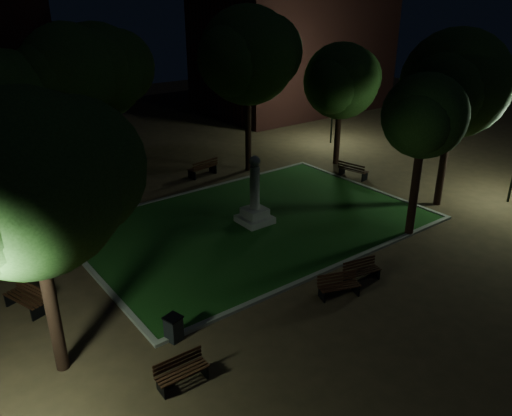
{
  "coord_description": "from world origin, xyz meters",
  "views": [
    {
      "loc": [
        -12.6,
        -14.62,
        9.83
      ],
      "look_at": [
        -0.69,
        1.0,
        1.32
      ],
      "focal_mm": 35.0,
      "sensor_mm": 36.0,
      "label": 1
    }
  ],
  "objects_px": {
    "bench_west_near": "(181,372)",
    "trash_bin": "(174,328)",
    "bench_far_side": "(203,168)",
    "bench_right_side": "(353,171)",
    "bench_near_right": "(361,271)",
    "bench_near_left": "(339,286)",
    "bench_left_side": "(26,298)",
    "monument": "(255,205)"
  },
  "relations": [
    {
      "from": "bench_right_side",
      "to": "bench_far_side",
      "type": "distance_m",
      "value": 8.62
    },
    {
      "from": "trash_bin",
      "to": "bench_west_near",
      "type": "bearing_deg",
      "value": -112.57
    },
    {
      "from": "bench_west_near",
      "to": "bench_far_side",
      "type": "bearing_deg",
      "value": 57.7
    },
    {
      "from": "monument",
      "to": "bench_west_near",
      "type": "height_order",
      "value": "monument"
    },
    {
      "from": "bench_near_right",
      "to": "bench_left_side",
      "type": "bearing_deg",
      "value": 163.96
    },
    {
      "from": "bench_right_side",
      "to": "bench_left_side",
      "type": "bearing_deg",
      "value": 85.32
    },
    {
      "from": "monument",
      "to": "bench_left_side",
      "type": "relative_size",
      "value": 1.81
    },
    {
      "from": "monument",
      "to": "trash_bin",
      "type": "relative_size",
      "value": 3.84
    },
    {
      "from": "bench_left_side",
      "to": "bench_far_side",
      "type": "bearing_deg",
      "value": 104.31
    },
    {
      "from": "monument",
      "to": "bench_west_near",
      "type": "distance_m",
      "value": 10.42
    },
    {
      "from": "trash_bin",
      "to": "bench_left_side",
      "type": "bearing_deg",
      "value": 125.53
    },
    {
      "from": "bench_far_side",
      "to": "trash_bin",
      "type": "xyz_separation_m",
      "value": [
        -8.61,
        -12.19,
        -0.05
      ]
    },
    {
      "from": "bench_near_right",
      "to": "bench_right_side",
      "type": "xyz_separation_m",
      "value": [
        8.03,
        7.81,
        0.08
      ]
    },
    {
      "from": "bench_right_side",
      "to": "bench_far_side",
      "type": "height_order",
      "value": "bench_far_side"
    },
    {
      "from": "trash_bin",
      "to": "bench_right_side",
      "type": "bearing_deg",
      "value": 23.69
    },
    {
      "from": "bench_left_side",
      "to": "bench_west_near",
      "type": "bearing_deg",
      "value": 2.07
    },
    {
      "from": "bench_right_side",
      "to": "monument",
      "type": "bearing_deg",
      "value": 88.81
    },
    {
      "from": "bench_near_right",
      "to": "bench_far_side",
      "type": "xyz_separation_m",
      "value": [
        1.39,
        13.31,
        0.1
      ]
    },
    {
      "from": "bench_west_near",
      "to": "trash_bin",
      "type": "distance_m",
      "value": 1.92
    },
    {
      "from": "bench_west_near",
      "to": "bench_left_side",
      "type": "distance_m",
      "value": 6.63
    },
    {
      "from": "bench_near_right",
      "to": "bench_near_left",
      "type": "bearing_deg",
      "value": -159.09
    },
    {
      "from": "bench_left_side",
      "to": "bench_far_side",
      "type": "distance_m",
      "value": 14.1
    },
    {
      "from": "bench_near_right",
      "to": "bench_left_side",
      "type": "xyz_separation_m",
      "value": [
        -10.36,
        5.52,
        0.06
      ]
    },
    {
      "from": "bench_left_side",
      "to": "bench_far_side",
      "type": "xyz_separation_m",
      "value": [
        11.75,
        7.79,
        0.04
      ]
    },
    {
      "from": "bench_west_near",
      "to": "bench_right_side",
      "type": "relative_size",
      "value": 0.82
    },
    {
      "from": "monument",
      "to": "trash_bin",
      "type": "xyz_separation_m",
      "value": [
        -7.03,
        -5.15,
        -0.53
      ]
    },
    {
      "from": "bench_near_left",
      "to": "bench_left_side",
      "type": "bearing_deg",
      "value": 167.14
    },
    {
      "from": "monument",
      "to": "bench_right_side",
      "type": "height_order",
      "value": "monument"
    },
    {
      "from": "bench_near_left",
      "to": "bench_west_near",
      "type": "relative_size",
      "value": 1.06
    },
    {
      "from": "bench_west_near",
      "to": "trash_bin",
      "type": "xyz_separation_m",
      "value": [
        0.74,
        1.78,
        0.04
      ]
    },
    {
      "from": "bench_west_near",
      "to": "bench_right_side",
      "type": "height_order",
      "value": "bench_right_side"
    },
    {
      "from": "bench_right_side",
      "to": "bench_far_side",
      "type": "xyz_separation_m",
      "value": [
        -6.64,
        5.5,
        0.03
      ]
    },
    {
      "from": "bench_near_left",
      "to": "bench_far_side",
      "type": "relative_size",
      "value": 0.83
    },
    {
      "from": "bench_near_left",
      "to": "trash_bin",
      "type": "distance_m",
      "value": 5.94
    },
    {
      "from": "bench_near_right",
      "to": "bench_far_side",
      "type": "bearing_deg",
      "value": 96.06
    },
    {
      "from": "bench_near_right",
      "to": "bench_west_near",
      "type": "xyz_separation_m",
      "value": [
        -7.95,
        -0.66,
        0.01
      ]
    },
    {
      "from": "bench_far_side",
      "to": "bench_right_side",
      "type": "bearing_deg",
      "value": 131.85
    },
    {
      "from": "monument",
      "to": "bench_right_side",
      "type": "relative_size",
      "value": 1.78
    },
    {
      "from": "bench_west_near",
      "to": "trash_bin",
      "type": "relative_size",
      "value": 1.78
    },
    {
      "from": "bench_near_left",
      "to": "bench_far_side",
      "type": "distance_m",
      "value": 13.83
    },
    {
      "from": "bench_near_left",
      "to": "bench_near_right",
      "type": "relative_size",
      "value": 1.05
    },
    {
      "from": "bench_left_side",
      "to": "bench_right_side",
      "type": "relative_size",
      "value": 0.98
    }
  ]
}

